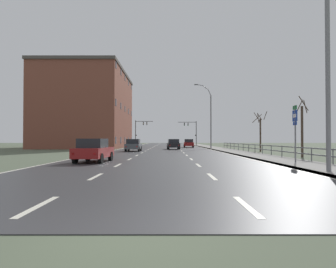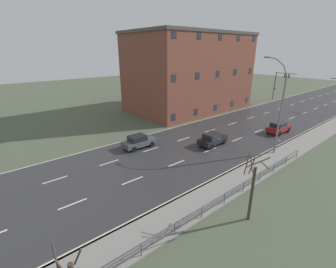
{
  "view_description": "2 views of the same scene",
  "coord_description": "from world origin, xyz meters",
  "px_view_note": "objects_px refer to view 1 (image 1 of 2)",
  "views": [
    {
      "loc": [
        0.57,
        -4.81,
        1.51
      ],
      "look_at": [
        0.63,
        50.69,
        2.51
      ],
      "focal_mm": 32.46,
      "sensor_mm": 36.0,
      "label": 1
    },
    {
      "loc": [
        18.76,
        19.55,
        11.31
      ],
      "look_at": [
        0.0,
        35.17,
        2.47
      ],
      "focal_mm": 25.05,
      "sensor_mm": 36.0,
      "label": 2
    }
  ],
  "objects_px": {
    "highway_sign": "(295,126)",
    "car_near_left": "(173,144)",
    "traffic_signal_left": "(139,128)",
    "car_far_right": "(93,150)",
    "street_lamp_midground": "(209,117)",
    "car_distant": "(188,143)",
    "car_far_left": "(133,145)",
    "street_lamp_foreground": "(324,56)",
    "brick_building": "(88,110)",
    "traffic_signal_right": "(192,129)"
  },
  "relations": [
    {
      "from": "car_far_left",
      "to": "highway_sign",
      "type": "bearing_deg",
      "value": -58.06
    },
    {
      "from": "brick_building",
      "to": "car_distant",
      "type": "bearing_deg",
      "value": -1.63
    },
    {
      "from": "brick_building",
      "to": "car_far_right",
      "type": "bearing_deg",
      "value": -74.71
    },
    {
      "from": "street_lamp_midground",
      "to": "traffic_signal_left",
      "type": "relative_size",
      "value": 1.64
    },
    {
      "from": "highway_sign",
      "to": "brick_building",
      "type": "bearing_deg",
      "value": 120.6
    },
    {
      "from": "car_near_left",
      "to": "traffic_signal_left",
      "type": "bearing_deg",
      "value": 100.94
    },
    {
      "from": "street_lamp_foreground",
      "to": "traffic_signal_left",
      "type": "xyz_separation_m",
      "value": [
        -14.3,
        65.81,
        -0.79
      ]
    },
    {
      "from": "traffic_signal_right",
      "to": "car_near_left",
      "type": "relative_size",
      "value": 1.49
    },
    {
      "from": "traffic_signal_right",
      "to": "brick_building",
      "type": "relative_size",
      "value": 0.27
    },
    {
      "from": "street_lamp_midground",
      "to": "traffic_signal_right",
      "type": "distance_m",
      "value": 29.06
    },
    {
      "from": "traffic_signal_left",
      "to": "car_far_right",
      "type": "relative_size",
      "value": 1.55
    },
    {
      "from": "street_lamp_midground",
      "to": "traffic_signal_left",
      "type": "height_order",
      "value": "street_lamp_midground"
    },
    {
      "from": "street_lamp_midground",
      "to": "car_near_left",
      "type": "height_order",
      "value": "street_lamp_midground"
    },
    {
      "from": "highway_sign",
      "to": "car_far_right",
      "type": "xyz_separation_m",
      "value": [
        -12.75,
        1.51,
        -1.52
      ]
    },
    {
      "from": "traffic_signal_left",
      "to": "brick_building",
      "type": "bearing_deg",
      "value": -109.67
    },
    {
      "from": "street_lamp_foreground",
      "to": "street_lamp_midground",
      "type": "distance_m",
      "value": 36.3
    },
    {
      "from": "street_lamp_midground",
      "to": "car_far_right",
      "type": "distance_m",
      "value": 32.01
    },
    {
      "from": "traffic_signal_left",
      "to": "brick_building",
      "type": "distance_m",
      "value": 23.13
    },
    {
      "from": "street_lamp_foreground",
      "to": "street_lamp_midground",
      "type": "bearing_deg",
      "value": 90.1
    },
    {
      "from": "street_lamp_foreground",
      "to": "traffic_signal_left",
      "type": "height_order",
      "value": "street_lamp_foreground"
    },
    {
      "from": "street_lamp_foreground",
      "to": "car_distant",
      "type": "bearing_deg",
      "value": 93.95
    },
    {
      "from": "traffic_signal_right",
      "to": "traffic_signal_left",
      "type": "xyz_separation_m",
      "value": [
        -13.59,
        0.47,
        0.13
      ]
    },
    {
      "from": "street_lamp_midground",
      "to": "car_far_left",
      "type": "bearing_deg",
      "value": -135.49
    },
    {
      "from": "street_lamp_midground",
      "to": "car_far_left",
      "type": "height_order",
      "value": "street_lamp_midground"
    },
    {
      "from": "car_far_left",
      "to": "brick_building",
      "type": "height_order",
      "value": "brick_building"
    },
    {
      "from": "street_lamp_foreground",
      "to": "traffic_signal_right",
      "type": "height_order",
      "value": "street_lamp_foreground"
    },
    {
      "from": "car_distant",
      "to": "car_near_left",
      "type": "distance_m",
      "value": 11.28
    },
    {
      "from": "highway_sign",
      "to": "car_near_left",
      "type": "relative_size",
      "value": 0.87
    },
    {
      "from": "car_far_left",
      "to": "car_distant",
      "type": "bearing_deg",
      "value": 66.18
    },
    {
      "from": "highway_sign",
      "to": "car_near_left",
      "type": "height_order",
      "value": "highway_sign"
    },
    {
      "from": "highway_sign",
      "to": "car_far_right",
      "type": "bearing_deg",
      "value": 173.27
    },
    {
      "from": "street_lamp_midground",
      "to": "car_far_left",
      "type": "xyz_separation_m",
      "value": [
        -11.22,
        -11.03,
        -4.35
      ]
    },
    {
      "from": "highway_sign",
      "to": "car_far_right",
      "type": "relative_size",
      "value": 0.87
    },
    {
      "from": "highway_sign",
      "to": "brick_building",
      "type": "distance_m",
      "value": 45.37
    },
    {
      "from": "street_lamp_foreground",
      "to": "car_far_right",
      "type": "relative_size",
      "value": 2.52
    },
    {
      "from": "traffic_signal_left",
      "to": "car_distant",
      "type": "height_order",
      "value": "traffic_signal_left"
    },
    {
      "from": "street_lamp_foreground",
      "to": "highway_sign",
      "type": "relative_size",
      "value": 2.91
    },
    {
      "from": "car_distant",
      "to": "brick_building",
      "type": "bearing_deg",
      "value": -179.87
    },
    {
      "from": "car_far_left",
      "to": "traffic_signal_right",
      "type": "bearing_deg",
      "value": 75.64
    },
    {
      "from": "street_lamp_midground",
      "to": "traffic_signal_right",
      "type": "bearing_deg",
      "value": 91.27
    },
    {
      "from": "street_lamp_midground",
      "to": "car_distant",
      "type": "relative_size",
      "value": 2.55
    },
    {
      "from": "car_far_right",
      "to": "street_lamp_foreground",
      "type": "bearing_deg",
      "value": -27.05
    },
    {
      "from": "street_lamp_foreground",
      "to": "traffic_signal_right",
      "type": "relative_size",
      "value": 1.69
    },
    {
      "from": "car_distant",
      "to": "car_near_left",
      "type": "height_order",
      "value": "same"
    },
    {
      "from": "street_lamp_midground",
      "to": "car_near_left",
      "type": "distance_m",
      "value": 8.21
    },
    {
      "from": "traffic_signal_left",
      "to": "street_lamp_midground",
      "type": "bearing_deg",
      "value": -64.24
    },
    {
      "from": "street_lamp_midground",
      "to": "traffic_signal_left",
      "type": "distance_m",
      "value": 32.77
    },
    {
      "from": "highway_sign",
      "to": "traffic_signal_left",
      "type": "relative_size",
      "value": 0.56
    },
    {
      "from": "street_lamp_midground",
      "to": "car_far_left",
      "type": "distance_m",
      "value": 16.33
    },
    {
      "from": "car_far_left",
      "to": "car_near_left",
      "type": "bearing_deg",
      "value": 55.7
    }
  ]
}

